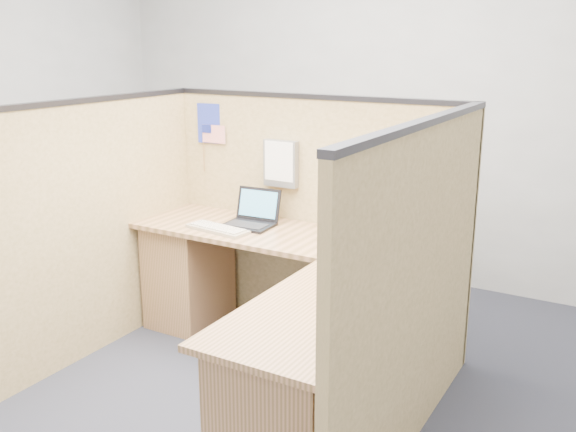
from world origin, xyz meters
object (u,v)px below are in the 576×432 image
Objects in this scene: l_desk at (279,316)px; mouse at (358,253)px; keyboard at (218,229)px; laptop at (253,216)px.

l_desk is 0.55m from mouse.
keyboard is at bearing 178.47° from mouse.
mouse is (0.83, -0.25, -0.03)m from laptop.
keyboard is at bearing -120.00° from laptop.
keyboard is 0.94m from mouse.
mouse is (0.36, 0.22, 0.36)m from l_desk.
keyboard is at bearing 157.30° from l_desk.
laptop reaches higher than mouse.
mouse reaches higher than keyboard.
l_desk is 17.26× the size of mouse.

